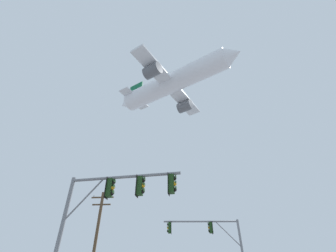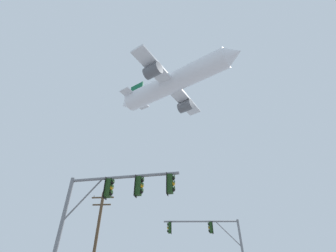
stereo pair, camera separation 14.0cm
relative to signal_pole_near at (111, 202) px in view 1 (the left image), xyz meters
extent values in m
cylinder|color=slate|center=(-2.24, 0.26, -1.67)|extent=(0.20, 0.20, 6.12)
cylinder|color=slate|center=(0.58, -0.07, 1.24)|extent=(5.66, 0.81, 0.15)
cylinder|color=slate|center=(-1.39, 0.16, 0.24)|extent=(1.76, 0.29, 2.04)
cube|color=#193814|center=(2.95, -0.35, 0.71)|extent=(0.30, 0.35, 0.90)
cylinder|color=#193814|center=(2.95, -0.35, 1.22)|extent=(0.05, 0.05, 0.12)
cube|color=black|center=(2.81, -0.33, 0.71)|extent=(0.08, 0.46, 1.04)
sphere|color=black|center=(3.10, -0.36, 0.98)|extent=(0.20, 0.20, 0.20)
cylinder|color=#193814|center=(3.16, -0.37, 1.04)|extent=(0.06, 0.21, 0.21)
sphere|color=orange|center=(3.10, -0.36, 0.70)|extent=(0.20, 0.20, 0.20)
cylinder|color=#193814|center=(3.16, -0.37, 0.76)|extent=(0.06, 0.21, 0.21)
sphere|color=black|center=(3.10, -0.36, 0.42)|extent=(0.20, 0.20, 0.20)
cylinder|color=#193814|center=(3.16, -0.37, 0.48)|extent=(0.06, 0.21, 0.21)
cube|color=#193814|center=(1.40, -0.16, 0.71)|extent=(0.30, 0.35, 0.90)
cylinder|color=#193814|center=(1.40, -0.16, 1.22)|extent=(0.05, 0.05, 0.12)
cube|color=black|center=(1.26, -0.15, 0.71)|extent=(0.08, 0.46, 1.04)
sphere|color=black|center=(1.54, -0.18, 0.98)|extent=(0.20, 0.20, 0.20)
cylinder|color=#193814|center=(1.61, -0.19, 1.04)|extent=(0.06, 0.21, 0.21)
sphere|color=orange|center=(1.54, -0.18, 0.70)|extent=(0.20, 0.20, 0.20)
cylinder|color=#193814|center=(1.61, -0.19, 0.76)|extent=(0.06, 0.21, 0.21)
sphere|color=black|center=(1.54, -0.18, 0.42)|extent=(0.20, 0.20, 0.20)
cylinder|color=#193814|center=(1.61, -0.19, 0.48)|extent=(0.06, 0.21, 0.21)
cube|color=#193814|center=(-0.15, 0.02, 0.71)|extent=(0.30, 0.35, 0.90)
cylinder|color=#193814|center=(-0.15, 0.02, 1.22)|extent=(0.05, 0.05, 0.12)
cube|color=black|center=(-0.29, 0.03, 0.71)|extent=(0.08, 0.46, 1.04)
sphere|color=black|center=(-0.01, 0.00, 0.98)|extent=(0.20, 0.20, 0.20)
cylinder|color=#193814|center=(0.06, -0.01, 1.04)|extent=(0.06, 0.21, 0.21)
sphere|color=orange|center=(-0.01, 0.00, 0.70)|extent=(0.20, 0.20, 0.20)
cylinder|color=#193814|center=(0.06, -0.01, 0.76)|extent=(0.06, 0.21, 0.21)
sphere|color=black|center=(-0.01, 0.00, 0.42)|extent=(0.20, 0.20, 0.20)
cylinder|color=#193814|center=(0.06, -0.01, 0.48)|extent=(0.06, 0.21, 0.21)
cylinder|color=slate|center=(5.00, 11.11, 1.40)|extent=(6.63, 0.50, 0.15)
cylinder|color=slate|center=(7.31, 11.23, 0.37)|extent=(2.05, 0.19, 2.10)
cube|color=#193814|center=(2.21, 10.96, 0.87)|extent=(0.28, 0.33, 0.90)
cylinder|color=#193814|center=(2.21, 10.96, 1.38)|extent=(0.05, 0.05, 0.12)
cube|color=black|center=(2.35, 10.97, 0.87)|extent=(0.05, 0.46, 1.04)
sphere|color=black|center=(2.07, 10.95, 1.14)|extent=(0.20, 0.20, 0.20)
cylinder|color=#193814|center=(2.00, 10.95, 1.20)|extent=(0.05, 0.21, 0.21)
sphere|color=orange|center=(2.07, 10.95, 0.86)|extent=(0.20, 0.20, 0.20)
cylinder|color=#193814|center=(2.00, 10.95, 0.92)|extent=(0.05, 0.21, 0.21)
sphere|color=black|center=(2.07, 10.95, 0.58)|extent=(0.20, 0.20, 0.20)
cylinder|color=#193814|center=(2.00, 10.95, 0.64)|extent=(0.05, 0.21, 0.21)
cube|color=#193814|center=(5.86, 11.15, 0.87)|extent=(0.28, 0.33, 0.90)
cylinder|color=#193814|center=(5.86, 11.15, 1.38)|extent=(0.05, 0.05, 0.12)
cube|color=black|center=(6.00, 11.16, 0.87)|extent=(0.05, 0.46, 1.04)
sphere|color=black|center=(5.71, 11.15, 1.14)|extent=(0.20, 0.20, 0.20)
cylinder|color=#193814|center=(5.65, 11.14, 1.20)|extent=(0.05, 0.21, 0.21)
sphere|color=orange|center=(5.71, 11.15, 0.86)|extent=(0.20, 0.20, 0.20)
cylinder|color=#193814|center=(5.65, 11.14, 0.92)|extent=(0.05, 0.21, 0.21)
sphere|color=black|center=(5.71, 11.15, 0.58)|extent=(0.20, 0.20, 0.20)
cylinder|color=#193814|center=(5.65, 11.14, 0.64)|extent=(0.05, 0.21, 0.21)
cylinder|color=brown|center=(-4.45, 11.31, -0.21)|extent=(0.28, 0.28, 9.05)
cube|color=brown|center=(-4.45, 11.31, 3.81)|extent=(2.20, 0.12, 0.12)
cube|color=brown|center=(-4.45, 11.31, 3.11)|extent=(1.80, 0.12, 0.12)
cylinder|color=gray|center=(-5.35, 11.31, 3.93)|extent=(0.10, 0.10, 0.18)
cylinder|color=gray|center=(-3.55, 11.31, 3.93)|extent=(0.10, 0.10, 0.18)
cylinder|color=white|center=(2.27, 23.69, 31.79)|extent=(22.73, 15.22, 4.21)
cone|color=white|center=(13.75, 17.27, 31.79)|extent=(4.48, 4.90, 4.00)
cone|color=white|center=(-9.10, 30.03, 31.79)|extent=(4.04, 4.41, 3.58)
cube|color=silver|center=(1.69, 24.01, 31.15)|extent=(13.43, 20.94, 0.47)
cylinder|color=#595B60|center=(4.75, 29.47, 29.89)|extent=(3.91, 3.61, 2.37)
cylinder|color=#595B60|center=(-1.36, 18.54, 29.89)|extent=(3.91, 3.61, 2.37)
cube|color=#0C5933|center=(-6.69, 28.69, 34.15)|extent=(3.37, 2.07, 5.00)
cube|color=silver|center=(-6.92, 28.82, 32.18)|extent=(5.91, 8.05, 0.26)
camera|label=1|loc=(3.46, -10.93, -3.21)|focal=24.53mm
camera|label=2|loc=(3.60, -10.92, -3.21)|focal=24.53mm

